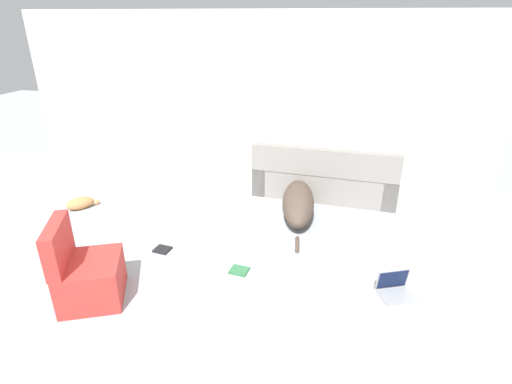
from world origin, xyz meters
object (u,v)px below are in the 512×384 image
Objects in this scene: dog at (298,202)px; side_chair at (86,274)px; couch at (325,177)px; book_green at (239,270)px; cat at (81,203)px; book_black at (162,249)px; laptop_open at (394,286)px.

dog is 2.10× the size of side_chair.
side_chair reaches higher than dog.
couch is 2.37m from book_green.
book_black is at bearing -76.17° from cat.
laptop_open is 1.94× the size of book_green.
side_chair reaches higher than couch.
couch is at bearing 71.58° from book_green.
couch reaches higher than dog.
dog reaches higher than book_green.
cat is 1.75m from book_black.
book_green is at bearing 75.50° from couch.
book_green is at bearing -71.13° from cat.
side_chair is (-1.28, -0.73, 0.27)m from book_green.
laptop_open is at bearing -4.86° from book_black.
laptop_open is 2.01× the size of book_black.
dog is at bearing -41.47° from cat.
couch reaches higher than laptop_open.
book_black is at bearing 167.93° from book_green.
couch is at bearing 86.70° from laptop_open.
cat is at bearing 12.61° from side_chair.
cat is at bearing 143.19° from laptop_open.
laptop_open is at bearing -99.73° from side_chair.
laptop_open reaches higher than book_green.
dog is 8.61× the size of book_black.
book_black is at bearing 151.82° from laptop_open.
cat is at bearing 91.81° from dog.
book_green is at bearing 156.38° from laptop_open.
dog is 2.76m from side_chair.
side_chair is at bearing -108.45° from book_black.
side_chair is (-2.02, -2.96, 0.01)m from couch.
book_black is at bearing -42.39° from side_chair.
dog is at bearing -62.49° from side_chair.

